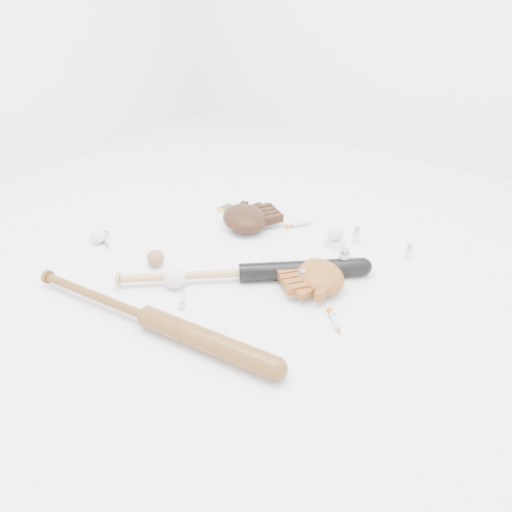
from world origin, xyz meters
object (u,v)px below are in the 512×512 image
Objects in this scene: bat_wood at (148,317)px; glove_dark at (244,218)px; pedestal at (335,243)px; bat_dark at (242,273)px.

bat_wood is 0.73m from glove_dark.
glove_dark reaches higher than bat_wood.
pedestal is (0.28, 0.81, -0.02)m from bat_wood.
pedestal is (0.17, 0.42, -0.02)m from bat_dark.
pedestal is at bearing 27.49° from bat_dark.
glove_dark is 4.23× the size of pedestal.
bat_dark is at bearing -24.81° from glove_dark.
bat_wood is 15.85× the size of pedestal.
glove_dark is at bearing 84.68° from bat_dark.
pedestal is (0.40, 0.09, -0.03)m from glove_dark.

